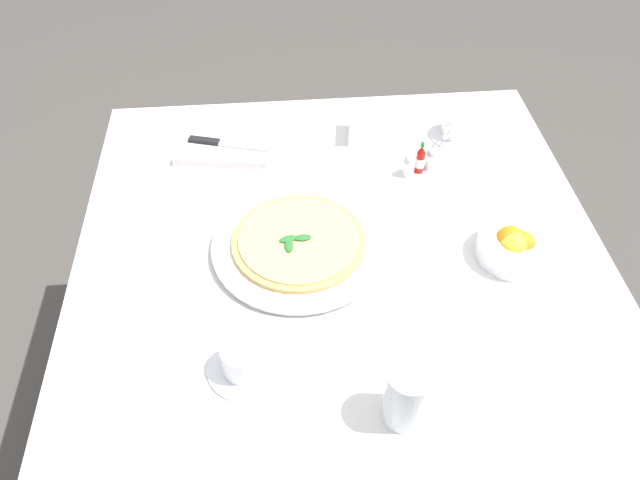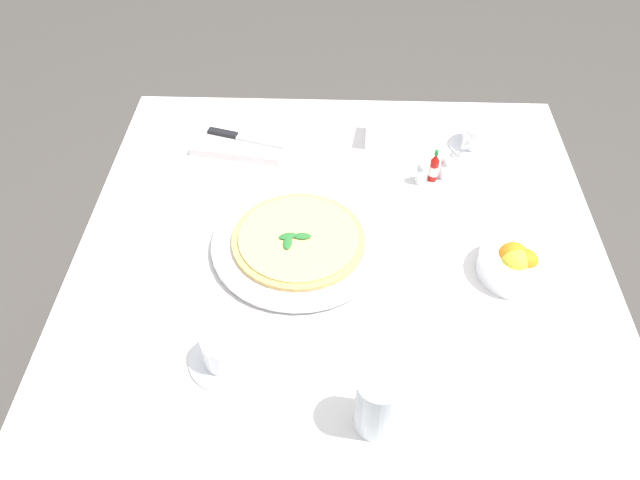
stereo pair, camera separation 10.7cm
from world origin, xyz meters
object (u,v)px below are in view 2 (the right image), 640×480
pizza (299,239)px  coffee_cup_near_left (478,137)px  citrus_bowl (516,263)px  menu_card (368,129)px  dinner_knife (242,137)px  pepper_shaker (422,174)px  pizza_plate (299,244)px  coffee_cup_right_edge (225,351)px  hot_sauce_bottle (434,168)px  water_glass_center_back (378,406)px  napkin_folded (241,142)px  salt_shaker (445,168)px

pizza → coffee_cup_near_left: coffee_cup_near_left is taller
citrus_bowl → menu_card: 0.52m
dinner_knife → menu_card: 0.31m
pizza → pepper_shaker: (0.27, 0.22, 0.00)m
citrus_bowl → menu_card: citrus_bowl is taller
pizza_plate → pepper_shaker: size_ratio=6.34×
coffee_cup_right_edge → hot_sauce_bottle: bearing=51.2°
water_glass_center_back → napkin_folded: water_glass_center_back is taller
pizza → hot_sauce_bottle: hot_sauce_bottle is taller
coffee_cup_right_edge → water_glass_center_back: bearing=-23.0°
menu_card → citrus_bowl: bearing=-138.8°
hot_sauce_bottle → pepper_shaker: hot_sauce_bottle is taller
napkin_folded → citrus_bowl: bearing=-24.6°
pizza_plate → coffee_cup_near_left: coffee_cup_near_left is taller
water_glass_center_back → citrus_bowl: bearing=49.7°
pizza → napkin_folded: size_ratio=1.14×
water_glass_center_back → menu_card: (0.00, 0.77, -0.02)m
pizza → napkin_folded: 0.38m
citrus_bowl → dinner_knife: bearing=145.9°
pizza_plate → salt_shaker: size_ratio=6.34×
citrus_bowl → napkin_folded: bearing=146.0°
hot_sauce_bottle → pizza: bearing=-142.4°
salt_shaker → citrus_bowl: bearing=-69.9°
pizza → water_glass_center_back: 0.42m
coffee_cup_near_left → water_glass_center_back: 0.79m
dinner_knife → salt_shaker: bearing=3.8°
menu_card → pizza_plate: bearing=166.7°
pepper_shaker → menu_card: 0.20m
pizza_plate → menu_card: (0.15, 0.38, 0.02)m
salt_shaker → pizza_plate: bearing=-143.7°
salt_shaker → napkin_folded: bearing=167.6°
dinner_knife → salt_shaker: size_ratio=3.42×
citrus_bowl → coffee_cup_near_left: bearing=92.2°
pepper_shaker → menu_card: bearing=126.0°
pizza → dinner_knife: (-0.16, 0.34, -0.00)m
pizza_plate → hot_sauce_bottle: size_ratio=4.29×
salt_shaker → dinner_knife: bearing=167.6°
pizza → salt_shaker: size_ratio=4.85×
coffee_cup_near_left → menu_card: coffee_cup_near_left is taller
dinner_knife → citrus_bowl: size_ratio=1.28×
coffee_cup_right_edge → pepper_shaker: 0.62m
water_glass_center_back → dinner_knife: size_ratio=0.62×
pizza_plate → dinner_knife: (-0.16, 0.34, 0.01)m
dinner_knife → pepper_shaker: (0.42, -0.13, 0.00)m
water_glass_center_back → pizza_plate: bearing=110.8°
water_glass_center_back → dinner_knife: 0.79m
pizza_plate → coffee_cup_right_edge: coffee_cup_right_edge is taller
pizza → salt_shaker: bearing=36.3°
dinner_knife → citrus_bowl: (0.59, -0.40, 0.00)m
water_glass_center_back → pepper_shaker: (0.12, 0.60, -0.03)m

